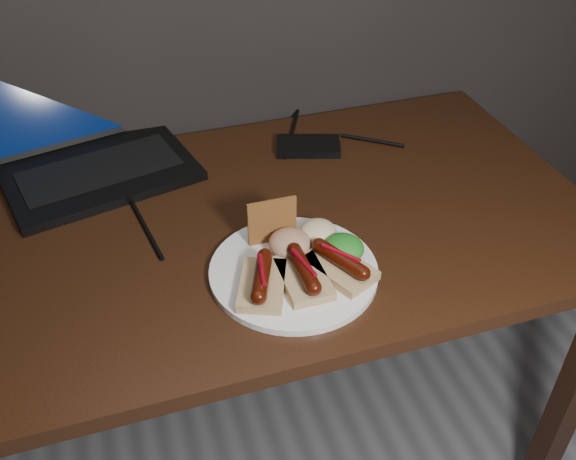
{
  "coord_description": "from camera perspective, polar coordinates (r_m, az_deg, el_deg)",
  "views": [
    {
      "loc": [
        -0.16,
        0.47,
        1.47
      ],
      "look_at": [
        0.09,
        1.25,
        0.82
      ],
      "focal_mm": 40.0,
      "sensor_mm": 36.0,
      "label": 1
    }
  ],
  "objects": [
    {
      "name": "bread_sausage_right",
      "position": [
        1.04,
        4.66,
        -3.06
      ],
      "size": [
        0.11,
        0.13,
        0.04
      ],
      "color": "tan",
      "rests_on": "plate"
    },
    {
      "name": "bread_sausage_center",
      "position": [
        1.02,
        1.39,
        -3.91
      ],
      "size": [
        0.07,
        0.12,
        0.04
      ],
      "color": "tan",
      "rests_on": "plate"
    },
    {
      "name": "desk",
      "position": [
        1.22,
        -5.88,
        -2.99
      ],
      "size": [
        1.4,
        0.7,
        0.75
      ],
      "color": "#33190C",
      "rests_on": "ground"
    },
    {
      "name": "desk_cables",
      "position": [
        1.28,
        -8.94,
        3.93
      ],
      "size": [
        1.0,
        0.44,
        0.01
      ],
      "color": "black",
      "rests_on": "desk"
    },
    {
      "name": "bread_sausage_left",
      "position": [
        1.01,
        -2.32,
        -4.56
      ],
      "size": [
        0.11,
        0.13,
        0.04
      ],
      "color": "tan",
      "rests_on": "plate"
    },
    {
      "name": "laptop",
      "position": [
        1.37,
        -17.47,
        7.65
      ],
      "size": [
        0.43,
        0.4,
        0.25
      ],
      "color": "black",
      "rests_on": "desk"
    },
    {
      "name": "plate",
      "position": [
        1.06,
        0.5,
        -3.67
      ],
      "size": [
        0.31,
        0.31,
        0.01
      ],
      "primitive_type": "cylinder",
      "rotation": [
        0.0,
        0.0,
        -0.1
      ],
      "color": "white",
      "rests_on": "desk"
    },
    {
      "name": "coleslaw_mound",
      "position": [
        1.1,
        2.68,
        -0.15
      ],
      "size": [
        0.06,
        0.06,
        0.04
      ],
      "primitive_type": "ellipsoid",
      "color": "white",
      "rests_on": "plate"
    },
    {
      "name": "crispbread",
      "position": [
        1.09,
        -1.43,
        0.81
      ],
      "size": [
        0.09,
        0.01,
        0.08
      ],
      "primitive_type": "cube",
      "color": "#AE682F",
      "rests_on": "plate"
    },
    {
      "name": "salsa_mound",
      "position": [
        1.08,
        0.16,
        -1.17
      ],
      "size": [
        0.07,
        0.07,
        0.04
      ],
      "primitive_type": "ellipsoid",
      "color": "maroon",
      "rests_on": "plate"
    },
    {
      "name": "salad_greens",
      "position": [
        1.07,
        4.93,
        -1.63
      ],
      "size": [
        0.07,
        0.07,
        0.04
      ],
      "primitive_type": "ellipsoid",
      "color": "#115914",
      "rests_on": "plate"
    },
    {
      "name": "hard_drive",
      "position": [
        1.38,
        1.81,
        7.45
      ],
      "size": [
        0.15,
        0.11,
        0.02
      ],
      "primitive_type": "cube",
      "rotation": [
        0.0,
        0.0,
        -0.31
      ],
      "color": "black",
      "rests_on": "desk"
    }
  ]
}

